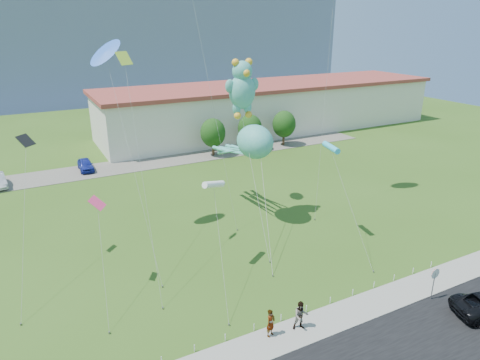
{
  "coord_description": "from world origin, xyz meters",
  "views": [
    {
      "loc": [
        -13.85,
        -20.3,
        18.2
      ],
      "look_at": [
        0.84,
        8.0,
        6.37
      ],
      "focal_mm": 32.0,
      "sensor_mm": 36.0,
      "label": 1
    }
  ],
  "objects_px": {
    "stop_sign": "(435,277)",
    "pedestrian_right": "(301,316)",
    "octopus_kite": "(250,145)",
    "teddy_bear_kite": "(242,87)",
    "pedestrian_left": "(271,323)",
    "parked_car_blue": "(86,165)",
    "warehouse": "(272,106)"
  },
  "relations": [
    {
      "from": "stop_sign",
      "to": "pedestrian_right",
      "type": "distance_m",
      "value": 10.06
    },
    {
      "from": "octopus_kite",
      "to": "teddy_bear_kite",
      "type": "relative_size",
      "value": 1.0
    },
    {
      "from": "parked_car_blue",
      "to": "octopus_kite",
      "type": "distance_m",
      "value": 26.16
    },
    {
      "from": "parked_car_blue",
      "to": "octopus_kite",
      "type": "bearing_deg",
      "value": -61.31
    },
    {
      "from": "pedestrian_right",
      "to": "octopus_kite",
      "type": "xyz_separation_m",
      "value": [
        5.06,
        15.98,
        6.3
      ]
    },
    {
      "from": "teddy_bear_kite",
      "to": "stop_sign",
      "type": "bearing_deg",
      "value": -72.96
    },
    {
      "from": "pedestrian_left",
      "to": "octopus_kite",
      "type": "relative_size",
      "value": 0.12
    },
    {
      "from": "stop_sign",
      "to": "pedestrian_right",
      "type": "xyz_separation_m",
      "value": [
        -9.89,
        1.63,
        -0.79
      ]
    },
    {
      "from": "teddy_bear_kite",
      "to": "parked_car_blue",
      "type": "bearing_deg",
      "value": 117.47
    },
    {
      "from": "pedestrian_left",
      "to": "pedestrian_right",
      "type": "bearing_deg",
      "value": -32.91
    },
    {
      "from": "octopus_kite",
      "to": "teddy_bear_kite",
      "type": "height_order",
      "value": "teddy_bear_kite"
    },
    {
      "from": "pedestrian_right",
      "to": "octopus_kite",
      "type": "distance_m",
      "value": 17.91
    },
    {
      "from": "stop_sign",
      "to": "teddy_bear_kite",
      "type": "height_order",
      "value": "teddy_bear_kite"
    },
    {
      "from": "warehouse",
      "to": "pedestrian_left",
      "type": "height_order",
      "value": "warehouse"
    },
    {
      "from": "pedestrian_right",
      "to": "teddy_bear_kite",
      "type": "xyz_separation_m",
      "value": [
        4.41,
        16.27,
        11.67
      ]
    },
    {
      "from": "stop_sign",
      "to": "pedestrian_left",
      "type": "xyz_separation_m",
      "value": [
        -11.88,
        1.96,
        -0.85
      ]
    },
    {
      "from": "warehouse",
      "to": "pedestrian_right",
      "type": "height_order",
      "value": "warehouse"
    },
    {
      "from": "octopus_kite",
      "to": "warehouse",
      "type": "bearing_deg",
      "value": 55.11
    },
    {
      "from": "parked_car_blue",
      "to": "stop_sign",
      "type": "bearing_deg",
      "value": -66.8
    },
    {
      "from": "parked_car_blue",
      "to": "warehouse",
      "type": "bearing_deg",
      "value": 14.25
    },
    {
      "from": "stop_sign",
      "to": "parked_car_blue",
      "type": "distance_m",
      "value": 43.31
    },
    {
      "from": "octopus_kite",
      "to": "pedestrian_right",
      "type": "bearing_deg",
      "value": -107.56
    },
    {
      "from": "pedestrian_right",
      "to": "pedestrian_left",
      "type": "bearing_deg",
      "value": -169.87
    },
    {
      "from": "pedestrian_left",
      "to": "teddy_bear_kite",
      "type": "height_order",
      "value": "teddy_bear_kite"
    },
    {
      "from": "parked_car_blue",
      "to": "octopus_kite",
      "type": "height_order",
      "value": "octopus_kite"
    },
    {
      "from": "pedestrian_left",
      "to": "pedestrian_right",
      "type": "distance_m",
      "value": 2.01
    },
    {
      "from": "pedestrian_left",
      "to": "octopus_kite",
      "type": "height_order",
      "value": "octopus_kite"
    },
    {
      "from": "stop_sign",
      "to": "octopus_kite",
      "type": "distance_m",
      "value": 19.07
    },
    {
      "from": "octopus_kite",
      "to": "teddy_bear_kite",
      "type": "xyz_separation_m",
      "value": [
        -0.65,
        0.29,
        5.36
      ]
    },
    {
      "from": "pedestrian_right",
      "to": "teddy_bear_kite",
      "type": "relative_size",
      "value": 0.13
    },
    {
      "from": "pedestrian_right",
      "to": "parked_car_blue",
      "type": "relative_size",
      "value": 0.46
    },
    {
      "from": "stop_sign",
      "to": "octopus_kite",
      "type": "xyz_separation_m",
      "value": [
        -4.84,
        17.61,
        5.51
      ]
    }
  ]
}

